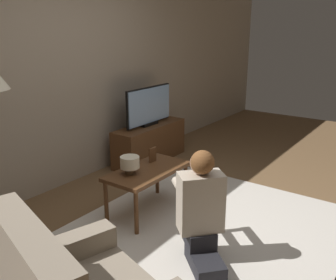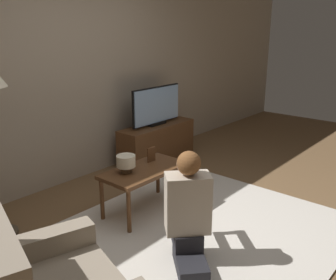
% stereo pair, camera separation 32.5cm
% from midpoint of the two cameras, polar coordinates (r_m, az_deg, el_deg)
% --- Properties ---
extents(ground_plane, '(10.00, 10.00, 0.00)m').
position_cam_midpoint_polar(ground_plane, '(3.51, 3.19, -13.79)').
color(ground_plane, brown).
extents(wall_back, '(10.00, 0.06, 2.60)m').
position_cam_midpoint_polar(wall_back, '(4.39, -18.59, 9.67)').
color(wall_back, tan).
rests_on(wall_back, ground_plane).
extents(rug, '(2.48, 2.22, 0.02)m').
position_cam_midpoint_polar(rug, '(3.50, 3.19, -13.68)').
color(rug, silver).
rests_on(rug, ground_plane).
extents(tv_stand, '(1.18, 0.36, 0.51)m').
position_cam_midpoint_polar(tv_stand, '(5.13, -4.61, -0.50)').
color(tv_stand, brown).
rests_on(tv_stand, ground_plane).
extents(tv, '(0.88, 0.08, 0.52)m').
position_cam_midpoint_polar(tv, '(5.00, -4.78, 5.17)').
color(tv, black).
rests_on(tv, tv_stand).
extents(coffee_table, '(0.87, 0.45, 0.46)m').
position_cam_midpoint_polar(coffee_table, '(3.67, -5.67, -5.31)').
color(coffee_table, brown).
rests_on(coffee_table, ground_plane).
extents(person_kneeling, '(0.69, 0.72, 0.91)m').
position_cam_midpoint_polar(person_kneeling, '(2.91, 1.81, -10.32)').
color(person_kneeling, '#232328').
rests_on(person_kneeling, rug).
extents(picture_frame, '(0.11, 0.01, 0.15)m').
position_cam_midpoint_polar(picture_frame, '(3.81, -4.81, -2.31)').
color(picture_frame, brown).
rests_on(picture_frame, coffee_table).
extents(table_lamp, '(0.18, 0.18, 0.17)m').
position_cam_midpoint_polar(table_lamp, '(3.52, -8.47, -3.60)').
color(table_lamp, '#4C3823').
rests_on(table_lamp, coffee_table).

